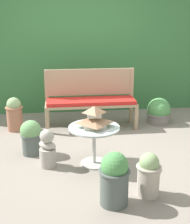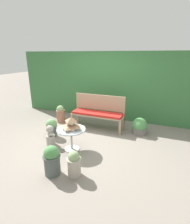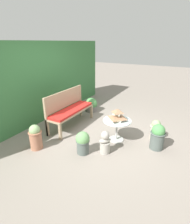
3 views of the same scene
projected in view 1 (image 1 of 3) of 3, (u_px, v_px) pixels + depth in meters
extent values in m
plane|color=gray|center=(91.00, 150.00, 4.57)|extent=(30.00, 30.00, 0.00)
cube|color=#38703D|center=(78.00, 53.00, 6.49)|extent=(6.40, 0.97, 2.25)
cube|color=tan|center=(47.00, 122.00, 5.14)|extent=(0.06, 0.06, 0.41)
cube|color=tan|center=(136.00, 118.00, 5.31)|extent=(0.06, 0.06, 0.41)
cube|color=tan|center=(48.00, 114.00, 5.52)|extent=(0.06, 0.06, 0.41)
cube|color=tan|center=(131.00, 111.00, 5.69)|extent=(0.06, 0.06, 0.41)
cube|color=tan|center=(91.00, 104.00, 5.35)|extent=(1.56, 0.46, 0.04)
cube|color=red|center=(91.00, 101.00, 5.33)|extent=(1.50, 0.42, 0.06)
cube|color=tan|center=(47.00, 98.00, 5.44)|extent=(0.06, 0.06, 1.00)
cube|color=tan|center=(131.00, 96.00, 5.61)|extent=(0.06, 0.06, 1.00)
cube|color=tan|center=(90.00, 82.00, 5.44)|extent=(1.50, 0.04, 0.46)
cylinder|color=#B7B7B2|center=(94.00, 163.00, 4.15)|extent=(0.36, 0.36, 0.02)
cylinder|color=#B7B7B2|center=(94.00, 146.00, 4.07)|extent=(0.04, 0.04, 0.51)
cylinder|color=silver|center=(94.00, 127.00, 3.99)|extent=(0.66, 0.66, 0.01)
torus|color=#B7B7B2|center=(94.00, 128.00, 4.00)|extent=(0.67, 0.67, 0.02)
cube|color=beige|center=(94.00, 125.00, 3.98)|extent=(0.27, 0.27, 0.06)
pyramid|color=#936B4C|center=(94.00, 120.00, 3.96)|extent=(0.37, 0.37, 0.08)
cube|color=beige|center=(94.00, 115.00, 3.94)|extent=(0.17, 0.17, 0.05)
pyramid|color=#936B4C|center=(94.00, 109.00, 3.92)|extent=(0.23, 0.23, 0.09)
cylinder|color=#A39E93|center=(48.00, 157.00, 4.06)|extent=(0.21, 0.21, 0.25)
ellipsoid|color=#A39E93|center=(47.00, 145.00, 4.00)|extent=(0.29, 0.28, 0.10)
sphere|color=#A39E93|center=(47.00, 136.00, 3.97)|extent=(0.18, 0.18, 0.18)
cylinder|color=#ADA393|center=(148.00, 180.00, 3.39)|extent=(0.24, 0.24, 0.36)
torus|color=#ADA393|center=(149.00, 167.00, 3.34)|extent=(0.28, 0.28, 0.03)
sphere|color=#89A870|center=(149.00, 163.00, 3.32)|extent=(0.21, 0.21, 0.21)
cylinder|color=#4C5651|center=(32.00, 144.00, 4.40)|extent=(0.26, 0.26, 0.30)
torus|color=#4C5651|center=(31.00, 135.00, 4.36)|extent=(0.29, 0.29, 0.03)
sphere|color=#66995B|center=(31.00, 131.00, 4.34)|extent=(0.29, 0.29, 0.29)
cylinder|color=slate|center=(158.00, 118.00, 5.68)|extent=(0.40, 0.40, 0.18)
torus|color=slate|center=(159.00, 114.00, 5.66)|extent=(0.44, 0.44, 0.03)
sphere|color=#4C8E4C|center=(159.00, 109.00, 5.63)|extent=(0.41, 0.41, 0.41)
cylinder|color=#9E664C|center=(15.00, 118.00, 5.29)|extent=(0.26, 0.26, 0.42)
torus|color=#9E664C|center=(14.00, 107.00, 5.23)|extent=(0.30, 0.30, 0.03)
sphere|color=#89A870|center=(14.00, 104.00, 5.22)|extent=(0.24, 0.24, 0.24)
cylinder|color=#4C5651|center=(114.00, 187.00, 3.23)|extent=(0.30, 0.30, 0.39)
torus|color=#4C5651|center=(114.00, 171.00, 3.17)|extent=(0.33, 0.33, 0.03)
sphere|color=#4C8E4C|center=(115.00, 166.00, 3.16)|extent=(0.28, 0.28, 0.28)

